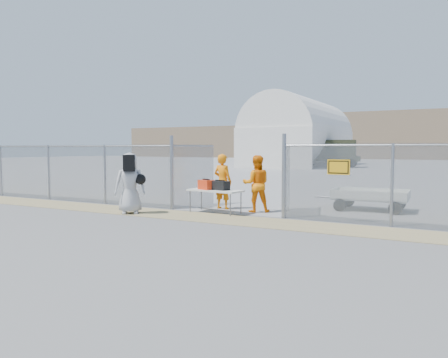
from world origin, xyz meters
The scene contains 14 objects.
ground centered at (0.00, 0.00, 0.00)m, with size 160.00×160.00×0.00m, color #545454.
tarmac_inside centered at (0.00, 42.00, 0.01)m, with size 160.00×80.00×0.01m, color gray.
dirt_strip centered at (0.00, 1.00, 0.01)m, with size 44.00×1.60×0.01m, color #96865A.
distant_hills centered at (5.00, 78.00, 4.50)m, with size 140.00×6.00×9.00m, color #7F684F, non-canonical shape.
chain_link_fence centered at (0.00, 2.00, 1.10)m, with size 40.00×0.20×2.20m, color gray, non-canonical shape.
quonset_hangar centered at (-10.00, 40.00, 4.00)m, with size 9.00×18.00×8.00m, color silver, non-canonical shape.
folding_table centered at (-0.27, 1.91, 0.38)m, with size 1.77×0.74×0.75m, color silver, non-canonical shape.
orange_bag centered at (-0.58, 1.87, 0.90)m, with size 0.48×0.32×0.30m, color red.
black_duffel centered at (-0.11, 1.94, 0.89)m, with size 0.58×0.34×0.28m, color black.
security_worker_left centered at (-0.51, 2.87, 0.94)m, with size 0.69×0.45×1.88m, color orange.
security_worker_right centered at (0.79, 2.74, 0.92)m, with size 0.90×0.70×1.85m, color orange.
visitor centered at (-2.60, 0.56, 0.97)m, with size 0.95×0.62×1.94m, color #A8A8A8.
utility_trailer centered at (3.99, 4.85, 0.38)m, with size 3.11×1.60×0.75m, color silver, non-canonical shape.
military_truck centered at (-5.69, 37.37, 1.48)m, with size 6.22×2.30×2.97m, color #2F321E, non-canonical shape.
Camera 1 is at (6.47, -10.14, 2.07)m, focal length 35.00 mm.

